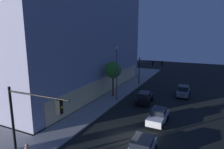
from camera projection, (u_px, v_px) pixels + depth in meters
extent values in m
plane|color=black|center=(129.00, 137.00, 19.79)|extent=(120.00, 120.00, 0.00)
cube|color=#4C4C51|center=(47.00, 84.00, 40.75)|extent=(33.67, 28.82, 0.15)
cube|color=#F9DD9A|center=(106.00, 84.00, 34.51)|extent=(29.94, 0.60, 2.88)
cube|color=#9797B2|center=(44.00, 39.00, 38.87)|extent=(33.27, 28.42, 18.61)
cylinder|color=black|center=(14.00, 131.00, 14.03)|extent=(0.18, 0.18, 6.59)
cylinder|color=black|center=(37.00, 95.00, 12.44)|extent=(0.27, 5.00, 0.12)
cube|color=black|center=(59.00, 107.00, 11.85)|extent=(0.33, 0.33, 0.90)
sphere|color=yellow|center=(62.00, 107.00, 11.77)|extent=(0.18, 0.18, 0.18)
cylinder|color=black|center=(139.00, 71.00, 40.12)|extent=(0.18, 0.18, 5.57)
cylinder|color=black|center=(152.00, 61.00, 38.59)|extent=(0.13, 5.10, 0.12)
cube|color=black|center=(153.00, 63.00, 38.58)|extent=(0.32, 0.32, 0.90)
sphere|color=green|center=(154.00, 65.00, 38.56)|extent=(0.18, 0.18, 0.18)
cube|color=black|center=(162.00, 64.00, 37.82)|extent=(0.32, 0.32, 0.90)
sphere|color=red|center=(163.00, 64.00, 37.75)|extent=(0.18, 0.18, 0.18)
cylinder|color=#515151|center=(117.00, 75.00, 30.05)|extent=(0.16, 0.16, 8.02)
sphere|color=#F9EFC6|center=(117.00, 48.00, 29.21)|extent=(0.44, 0.44, 0.44)
cylinder|color=brown|center=(113.00, 86.00, 32.43)|extent=(0.28, 0.28, 3.35)
sphere|color=#3A842A|center=(113.00, 70.00, 31.87)|extent=(2.73, 2.73, 2.73)
sphere|color=tan|center=(27.00, 145.00, 15.33)|extent=(0.24, 0.24, 0.24)
cube|color=black|center=(142.00, 141.00, 16.71)|extent=(2.22, 1.78, 0.56)
cylinder|color=black|center=(155.00, 148.00, 17.37)|extent=(0.65, 0.26, 0.65)
cylinder|color=black|center=(135.00, 143.00, 18.12)|extent=(0.65, 0.26, 0.65)
cube|color=silver|center=(158.00, 118.00, 22.79)|extent=(4.27, 1.83, 0.74)
cube|color=black|center=(159.00, 111.00, 22.93)|extent=(2.07, 1.61, 0.59)
cube|color=#F9F4CC|center=(158.00, 126.00, 20.75)|extent=(0.12, 0.20, 0.12)
cube|color=#F9F4CC|center=(148.00, 124.00, 21.22)|extent=(0.12, 0.20, 0.12)
cylinder|color=black|center=(163.00, 127.00, 21.33)|extent=(0.72, 0.26, 0.72)
cylinder|color=black|center=(147.00, 123.00, 22.10)|extent=(0.72, 0.26, 0.72)
cylinder|color=black|center=(167.00, 118.00, 23.63)|extent=(0.72, 0.26, 0.72)
cylinder|color=black|center=(153.00, 115.00, 24.40)|extent=(0.72, 0.26, 0.72)
cube|color=black|center=(145.00, 99.00, 29.71)|extent=(4.47, 2.04, 0.70)
cube|color=black|center=(144.00, 95.00, 29.27)|extent=(2.23, 1.75, 0.72)
cube|color=#F9F4CC|center=(144.00, 94.00, 31.85)|extent=(0.13, 0.21, 0.12)
cube|color=#F9F4CC|center=(151.00, 95.00, 31.43)|extent=(0.13, 0.21, 0.12)
cylinder|color=black|center=(141.00, 97.00, 31.35)|extent=(0.66, 0.27, 0.65)
cylinder|color=black|center=(152.00, 99.00, 30.65)|extent=(0.66, 0.27, 0.65)
cylinder|color=black|center=(136.00, 103.00, 28.90)|extent=(0.66, 0.27, 0.65)
cylinder|color=black|center=(148.00, 104.00, 28.20)|extent=(0.66, 0.27, 0.65)
cube|color=slate|center=(183.00, 92.00, 32.88)|extent=(4.22, 2.00, 0.70)
cube|color=black|center=(183.00, 88.00, 33.02)|extent=(2.17, 1.74, 0.71)
cube|color=#F9F4CC|center=(186.00, 96.00, 30.84)|extent=(0.13, 0.20, 0.12)
cube|color=#F9F4CC|center=(179.00, 95.00, 31.27)|extent=(0.13, 0.20, 0.12)
cylinder|color=black|center=(188.00, 97.00, 31.43)|extent=(0.70, 0.27, 0.69)
cylinder|color=black|center=(176.00, 96.00, 32.15)|extent=(0.70, 0.27, 0.69)
cylinder|color=black|center=(189.00, 93.00, 33.75)|extent=(0.70, 0.27, 0.69)
cylinder|color=black|center=(178.00, 92.00, 34.47)|extent=(0.70, 0.27, 0.69)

